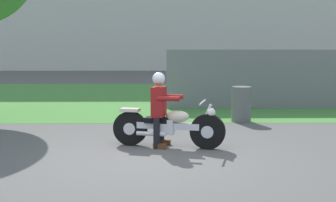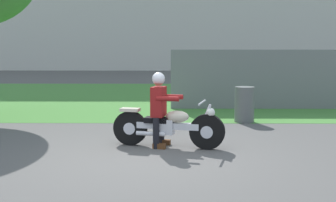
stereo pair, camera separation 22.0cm
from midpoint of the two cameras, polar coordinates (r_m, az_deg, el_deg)
name	(u,v)px [view 2 (the right image)]	position (r m, az deg, el deg)	size (l,w,h in m)	color
ground	(148,159)	(7.48, -1.72, -7.52)	(120.00, 120.00, 0.00)	#565451
grass_verge	(162,97)	(16.88, -0.41, 0.58)	(60.00, 12.00, 0.01)	#478438
motorcycle_lead	(168,126)	(8.28, 0.78, -3.28)	(2.11, 0.79, 0.89)	black
rider_lead	(160,104)	(8.26, -0.34, -0.33)	(0.62, 0.55, 1.41)	black
trash_can	(244,104)	(11.25, 10.39, -0.45)	(0.49, 0.49, 0.89)	#595E5B
fence_segment	(286,79)	(13.94, 15.39, 2.70)	(7.00, 0.06, 1.80)	slate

